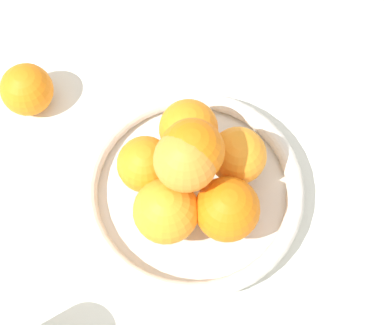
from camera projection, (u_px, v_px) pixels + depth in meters
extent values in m
plane|color=silver|center=(192.00, 196.00, 0.77)|extent=(4.00, 4.00, 0.00)
cylinder|color=silver|center=(192.00, 194.00, 0.77)|extent=(0.25, 0.25, 0.01)
torus|color=silver|center=(192.00, 189.00, 0.75)|extent=(0.26, 0.26, 0.02)
sphere|color=orange|center=(238.00, 156.00, 0.72)|extent=(0.07, 0.07, 0.07)
sphere|color=orange|center=(189.00, 129.00, 0.73)|extent=(0.07, 0.07, 0.07)
sphere|color=orange|center=(145.00, 164.00, 0.72)|extent=(0.06, 0.06, 0.06)
sphere|color=orange|center=(166.00, 211.00, 0.69)|extent=(0.07, 0.07, 0.07)
sphere|color=orange|center=(227.00, 209.00, 0.69)|extent=(0.07, 0.07, 0.07)
sphere|color=orange|center=(186.00, 160.00, 0.66)|extent=(0.07, 0.07, 0.07)
sphere|color=orange|center=(197.00, 154.00, 0.66)|extent=(0.07, 0.07, 0.07)
sphere|color=orange|center=(27.00, 90.00, 0.80)|extent=(0.07, 0.07, 0.07)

